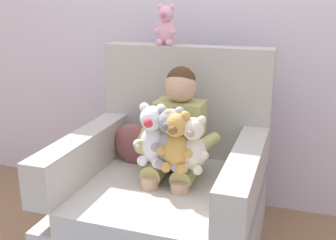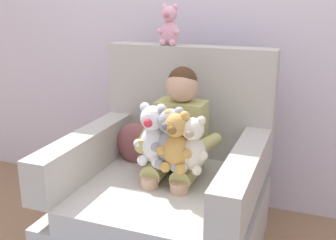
% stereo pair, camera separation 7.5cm
% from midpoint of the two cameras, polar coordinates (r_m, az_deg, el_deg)
% --- Properties ---
extents(back_wall, '(6.00, 0.10, 2.60)m').
position_cam_midpoint_polar(back_wall, '(2.73, 6.34, 15.14)').
color(back_wall, silver).
rests_on(back_wall, ground).
extents(armchair, '(1.00, 1.01, 1.10)m').
position_cam_midpoint_polar(armchair, '(2.28, 0.83, -10.30)').
color(armchair, '#BCB7AD').
rests_on(armchair, ground).
extents(seated_child, '(0.45, 0.39, 0.82)m').
position_cam_midpoint_polar(seated_child, '(2.17, 2.30, -2.51)').
color(seated_child, tan).
rests_on(seated_child, armchair).
extents(plush_cream, '(0.17, 0.14, 0.28)m').
position_cam_midpoint_polar(plush_cream, '(1.99, 4.54, -3.56)').
color(plush_cream, silver).
rests_on(plush_cream, armchair).
extents(plush_honey, '(0.18, 0.15, 0.30)m').
position_cam_midpoint_polar(plush_honey, '(1.99, 2.19, -3.18)').
color(plush_honey, gold).
rests_on(plush_honey, armchair).
extents(plush_grey, '(0.19, 0.15, 0.32)m').
position_cam_midpoint_polar(plush_grey, '(2.02, 1.43, -2.70)').
color(plush_grey, '#9E9EA3').
rests_on(plush_grey, armchair).
extents(plush_white, '(0.19, 0.15, 0.32)m').
position_cam_midpoint_polar(plush_white, '(2.06, -1.07, -2.23)').
color(plush_white, white).
rests_on(plush_white, armchair).
extents(plush_pink_on_backrest, '(0.14, 0.11, 0.23)m').
position_cam_midpoint_polar(plush_pink_on_backrest, '(2.43, 1.12, 12.93)').
color(plush_pink_on_backrest, '#EAA8BC').
rests_on(plush_pink_on_backrest, armchair).
extents(throw_pillow, '(0.27, 0.15, 0.26)m').
position_cam_midpoint_polar(throw_pillow, '(2.40, -3.48, -3.45)').
color(throw_pillow, '#8C4C4C').
rests_on(throw_pillow, armchair).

